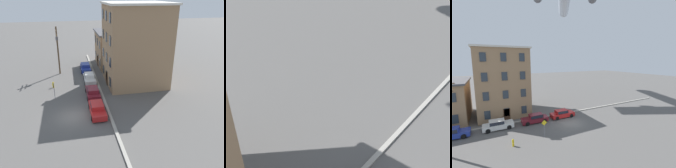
{
  "view_description": "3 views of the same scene",
  "coord_description": "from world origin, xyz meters",
  "views": [
    {
      "loc": [
        23.78,
        0.01,
        14.07
      ],
      "look_at": [
        -0.69,
        5.07,
        3.62
      ],
      "focal_mm": 35.0,
      "sensor_mm": 36.0,
      "label": 1
    },
    {
      "loc": [
        -9.57,
        -3.0,
        16.2
      ],
      "look_at": [
        0.95,
        5.4,
        7.34
      ],
      "focal_mm": 50.0,
      "sensor_mm": 36.0,
      "label": 2
    },
    {
      "loc": [
        -11.94,
        -20.63,
        10.44
      ],
      "look_at": [
        0.72,
        3.7,
        6.11
      ],
      "focal_mm": 24.0,
      "sensor_mm": 36.0,
      "label": 3
    }
  ],
  "objects": []
}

